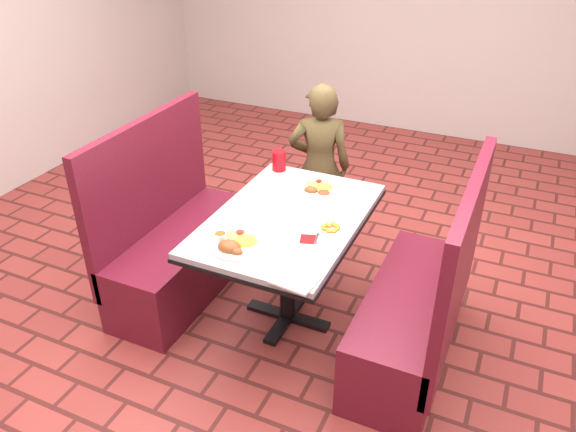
# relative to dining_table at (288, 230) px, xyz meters

# --- Properties ---
(room) EXTENTS (7.00, 7.04, 2.82)m
(room) POSITION_rel_dining_table_xyz_m (0.00, 0.00, 1.26)
(room) COLOR #953630
(room) RESTS_ON ground
(dining_table) EXTENTS (0.81, 1.21, 0.75)m
(dining_table) POSITION_rel_dining_table_xyz_m (0.00, 0.00, 0.00)
(dining_table) COLOR #A8AAAD
(dining_table) RESTS_ON ground
(booth_bench_left) EXTENTS (0.47, 1.20, 1.17)m
(booth_bench_left) POSITION_rel_dining_table_xyz_m (-0.80, 0.00, -0.32)
(booth_bench_left) COLOR maroon
(booth_bench_left) RESTS_ON ground
(booth_bench_right) EXTENTS (0.47, 1.20, 1.17)m
(booth_bench_right) POSITION_rel_dining_table_xyz_m (0.80, 0.00, -0.32)
(booth_bench_right) COLOR maroon
(booth_bench_right) RESTS_ON ground
(diner_person) EXTENTS (0.53, 0.43, 1.24)m
(diner_person) POSITION_rel_dining_table_xyz_m (-0.18, 0.93, -0.03)
(diner_person) COLOR brown
(diner_person) RESTS_ON ground
(near_dinner_plate) EXTENTS (0.29, 0.29, 0.09)m
(near_dinner_plate) POSITION_rel_dining_table_xyz_m (-0.12, -0.40, 0.13)
(near_dinner_plate) COLOR white
(near_dinner_plate) RESTS_ON dining_table
(far_dinner_plate) EXTENTS (0.26, 0.26, 0.07)m
(far_dinner_plate) POSITION_rel_dining_table_xyz_m (0.04, 0.36, 0.12)
(far_dinner_plate) COLOR white
(far_dinner_plate) RESTS_ON dining_table
(plantain_plate) EXTENTS (0.17, 0.17, 0.03)m
(plantain_plate) POSITION_rel_dining_table_xyz_m (0.28, -0.04, 0.11)
(plantain_plate) COLOR white
(plantain_plate) RESTS_ON dining_table
(maroon_napkin) EXTENTS (0.11, 0.11, 0.00)m
(maroon_napkin) POSITION_rel_dining_table_xyz_m (0.20, -0.18, 0.10)
(maroon_napkin) COLOR #620E10
(maroon_napkin) RESTS_ON dining_table
(spoon_utensil) EXTENTS (0.04, 0.13, 0.00)m
(spoon_utensil) POSITION_rel_dining_table_xyz_m (0.24, -0.15, 0.10)
(spoon_utensil) COLOR silver
(spoon_utensil) RESTS_ON dining_table
(red_tumbler) EXTENTS (0.09, 0.09, 0.13)m
(red_tumbler) POSITION_rel_dining_table_xyz_m (-0.30, 0.53, 0.16)
(red_tumbler) COLOR red
(red_tumbler) RESTS_ON dining_table
(paper_napkin) EXTENTS (0.22, 0.18, 0.01)m
(paper_napkin) POSITION_rel_dining_table_xyz_m (0.28, -0.55, 0.10)
(paper_napkin) COLOR white
(paper_napkin) RESTS_ON dining_table
(knife_utensil) EXTENTS (0.04, 0.17, 0.00)m
(knife_utensil) POSITION_rel_dining_table_xyz_m (-0.06, -0.39, 0.11)
(knife_utensil) COLOR silver
(knife_utensil) RESTS_ON dining_table
(fork_utensil) EXTENTS (0.01, 0.15, 0.00)m
(fork_utensil) POSITION_rel_dining_table_xyz_m (-0.09, -0.34, 0.11)
(fork_utensil) COLOR silver
(fork_utensil) RESTS_ON dining_table
(lettuce_shreds) EXTENTS (0.28, 0.32, 0.00)m
(lettuce_shreds) POSITION_rel_dining_table_xyz_m (0.04, 0.06, 0.10)
(lettuce_shreds) COLOR #8AC54E
(lettuce_shreds) RESTS_ON dining_table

